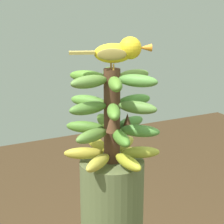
# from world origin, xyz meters

# --- Properties ---
(banana_bunch) EXTENTS (0.28, 0.29, 0.28)m
(banana_bunch) POSITION_xyz_m (0.00, -0.00, 1.53)
(banana_bunch) COLOR #4C2D1E
(banana_bunch) RESTS_ON banana_tree
(perched_bird) EXTENTS (0.22, 0.10, 0.09)m
(perched_bird) POSITION_xyz_m (0.02, -0.01, 1.72)
(perched_bird) COLOR #C68933
(perched_bird) RESTS_ON banana_bunch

